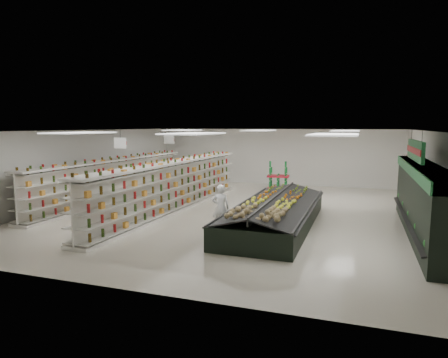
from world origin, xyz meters
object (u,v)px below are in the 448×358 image
(gondola_center, at_px, (174,188))
(soda_endcap, at_px, (278,177))
(produce_island, at_px, (275,212))
(shopper_main, at_px, (221,208))
(gondola_left, at_px, (115,181))
(shopper_background, at_px, (194,174))

(gondola_center, xyz_separation_m, soda_endcap, (3.00, 6.34, -0.22))
(produce_island, xyz_separation_m, shopper_main, (-1.53, -1.25, 0.29))
(produce_island, distance_m, soda_endcap, 7.64)
(gondola_left, height_order, soda_endcap, gondola_left)
(soda_endcap, distance_m, shopper_background, 4.45)
(gondola_center, height_order, shopper_background, gondola_center)
(soda_endcap, xyz_separation_m, shopper_background, (-4.13, -1.64, 0.22))
(soda_endcap, height_order, shopper_background, shopper_background)
(soda_endcap, bearing_deg, produce_island, -79.58)
(gondola_center, relative_size, soda_endcap, 8.06)
(gondola_left, bearing_deg, shopper_main, -27.86)
(gondola_left, xyz_separation_m, produce_island, (7.90, -2.35, -0.39))
(produce_island, relative_size, soda_endcap, 4.93)
(gondola_center, distance_m, shopper_background, 4.83)
(gondola_left, distance_m, shopper_main, 7.32)
(shopper_main, distance_m, shopper_background, 8.16)
(soda_endcap, height_order, shopper_main, shopper_main)
(gondola_center, xyz_separation_m, shopper_main, (2.85, -2.43, -0.14))
(gondola_left, xyz_separation_m, soda_endcap, (6.52, 5.16, -0.18))
(gondola_center, height_order, produce_island, gondola_center)
(gondola_center, height_order, shopper_main, gondola_center)
(gondola_left, bearing_deg, gondola_center, -16.86)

